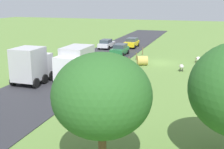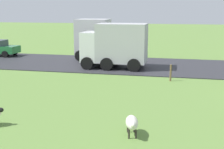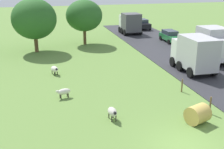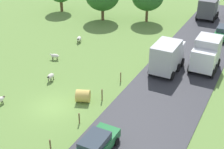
{
  "view_description": "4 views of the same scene",
  "coord_description": "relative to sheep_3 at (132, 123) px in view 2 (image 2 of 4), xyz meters",
  "views": [
    {
      "loc": [
        -5.77,
        38.26,
        8.28
      ],
      "look_at": [
        2.92,
        11.7,
        1.06
      ],
      "focal_mm": 47.3,
      "sensor_mm": 36.0,
      "label": 1
    },
    {
      "loc": [
        -16.34,
        6.58,
        4.63
      ],
      "look_at": [
        2.99,
        10.84,
        0.36
      ],
      "focal_mm": 49.18,
      "sensor_mm": 36.0,
      "label": 2
    },
    {
      "loc": [
        -7.27,
        -12.4,
        8.8
      ],
      "look_at": [
        -1.24,
        11.0,
        0.56
      ],
      "focal_mm": 46.52,
      "sensor_mm": 36.0,
      "label": 3
    },
    {
      "loc": [
        16.07,
        -19.15,
        16.81
      ],
      "look_at": [
        2.54,
        6.94,
        0.67
      ],
      "focal_mm": 51.4,
      "sensor_mm": 36.0,
      "label": 4
    }
  ],
  "objects": [
    {
      "name": "sheep_3",
      "position": [
        0.0,
        0.0,
        0.0
      ],
      "size": [
        1.2,
        0.69,
        0.74
      ],
      "color": "silver",
      "rests_on": "ground_plane"
    },
    {
      "name": "truck_1",
      "position": [
        12.7,
        3.27,
        1.39
      ],
      "size": [
        2.71,
        4.96,
        3.45
      ],
      "color": "white",
      "rests_on": "road_strip"
    },
    {
      "name": "truck_2",
      "position": [
        16.34,
        5.63,
        1.44
      ],
      "size": [
        2.78,
        4.04,
        3.64
      ],
      "color": "white",
      "rests_on": "road_strip"
    },
    {
      "name": "fence_post_3",
      "position": [
        9.24,
        -1.11,
        0.04
      ],
      "size": [
        0.12,
        0.12,
        1.09
      ],
      "primitive_type": "cylinder",
      "color": "brown",
      "rests_on": "ground_plane"
    }
  ]
}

